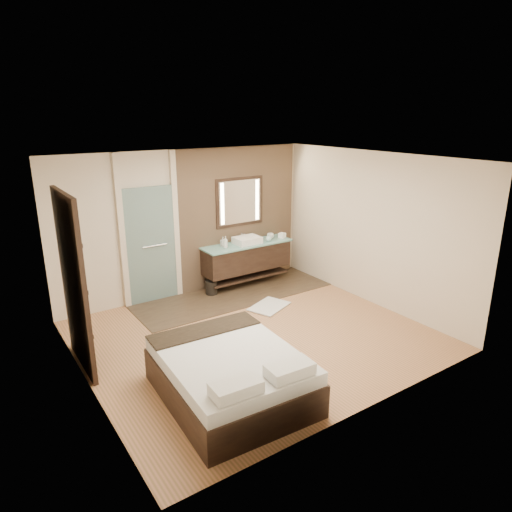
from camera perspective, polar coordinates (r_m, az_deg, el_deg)
floor at (r=7.21m, az=-0.16°, el=-9.90°), size 5.00×5.00×0.00m
tile_strip at (r=8.72m, az=-2.77°, el=-4.81°), size 3.80×1.30×0.01m
stone_wall at (r=9.06m, az=-2.21°, el=4.98°), size 2.60×0.08×2.70m
vanity at (r=9.03m, az=-1.17°, el=-0.12°), size 1.85×0.55×0.88m
mirror_unit at (r=8.96m, az=-2.04°, el=6.80°), size 1.06×0.04×0.96m
frosted_door at (r=8.31m, az=-13.05°, el=1.90°), size 1.10×0.12×2.70m
shoji_partition at (r=6.37m, az=-21.81°, el=-3.11°), size 0.06×1.20×2.40m
bed at (r=5.68m, az=-3.18°, el=-14.59°), size 1.61×1.97×0.73m
bath_mat at (r=8.17m, az=1.66°, el=-6.29°), size 0.86×0.74×0.02m
waste_bin at (r=8.71m, az=-5.59°, el=-3.96°), size 0.26×0.26×0.28m
tissue_box at (r=9.33m, az=3.27°, el=2.59°), size 0.15×0.15×0.10m
soap_bottle_a at (r=8.62m, az=-3.83°, el=1.74°), size 0.11×0.11×0.22m
soap_bottle_b at (r=8.76m, az=-4.16°, el=1.83°), size 0.08×0.08×0.18m
soap_bottle_c at (r=9.06m, az=1.57°, el=2.31°), size 0.14×0.14×0.15m
cup at (r=9.27m, az=1.82°, el=2.52°), size 0.16×0.16×0.11m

